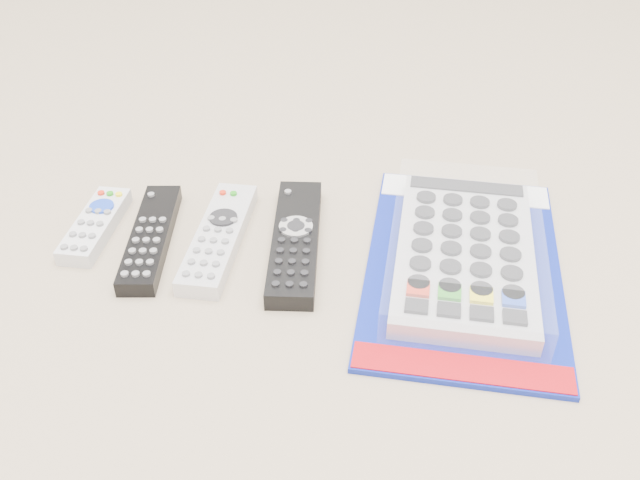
{
  "coord_description": "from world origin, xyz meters",
  "views": [
    {
      "loc": [
        0.05,
        -0.7,
        0.54
      ],
      "look_at": [
        0.08,
        -0.02,
        0.01
      ],
      "focal_mm": 40.0,
      "sensor_mm": 36.0,
      "label": 1
    }
  ],
  "objects_px": {
    "remote_slim_black": "(151,237)",
    "remote_large_black": "(295,240)",
    "remote_small_grey": "(95,225)",
    "remote_silver_dvd": "(219,237)",
    "jumbo_remote_packaged": "(465,251)"
  },
  "relations": [
    {
      "from": "remote_large_black",
      "to": "jumbo_remote_packaged",
      "type": "xyz_separation_m",
      "value": [
        0.2,
        -0.04,
        0.01
      ]
    },
    {
      "from": "remote_silver_dvd",
      "to": "jumbo_remote_packaged",
      "type": "xyz_separation_m",
      "value": [
        0.29,
        -0.05,
        0.01
      ]
    },
    {
      "from": "remote_slim_black",
      "to": "jumbo_remote_packaged",
      "type": "xyz_separation_m",
      "value": [
        0.38,
        -0.06,
        0.01
      ]
    },
    {
      "from": "remote_slim_black",
      "to": "remote_large_black",
      "type": "distance_m",
      "value": 0.18
    },
    {
      "from": "remote_silver_dvd",
      "to": "remote_large_black",
      "type": "distance_m",
      "value": 0.09
    },
    {
      "from": "remote_silver_dvd",
      "to": "jumbo_remote_packaged",
      "type": "height_order",
      "value": "jumbo_remote_packaged"
    },
    {
      "from": "remote_silver_dvd",
      "to": "remote_large_black",
      "type": "xyz_separation_m",
      "value": [
        0.09,
        -0.01,
        0.0
      ]
    },
    {
      "from": "remote_large_black",
      "to": "jumbo_remote_packaged",
      "type": "height_order",
      "value": "jumbo_remote_packaged"
    },
    {
      "from": "remote_silver_dvd",
      "to": "jumbo_remote_packaged",
      "type": "distance_m",
      "value": 0.3
    },
    {
      "from": "remote_large_black",
      "to": "remote_small_grey",
      "type": "bearing_deg",
      "value": 174.55
    },
    {
      "from": "remote_small_grey",
      "to": "remote_slim_black",
      "type": "xyz_separation_m",
      "value": [
        0.07,
        -0.03,
        0.0
      ]
    },
    {
      "from": "remote_small_grey",
      "to": "remote_silver_dvd",
      "type": "distance_m",
      "value": 0.16
    },
    {
      "from": "remote_small_grey",
      "to": "remote_slim_black",
      "type": "relative_size",
      "value": 0.75
    },
    {
      "from": "remote_large_black",
      "to": "remote_silver_dvd",
      "type": "bearing_deg",
      "value": 177.43
    },
    {
      "from": "remote_silver_dvd",
      "to": "jumbo_remote_packaged",
      "type": "relative_size",
      "value": 0.52
    }
  ]
}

